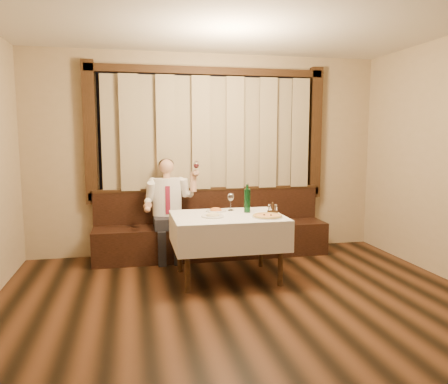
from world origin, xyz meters
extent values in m
cube|color=black|center=(0.00, 0.00, -0.01)|extent=(5.00, 6.00, 0.01)
cube|color=tan|center=(0.00, 3.00, 1.40)|extent=(5.00, 0.01, 2.80)
cube|color=black|center=(0.00, 2.98, 1.70)|extent=(3.00, 0.02, 1.60)
cube|color=orange|center=(-0.70, 2.97, 1.40)|extent=(0.50, 0.01, 0.40)
cube|color=black|center=(0.00, 2.94, 0.85)|extent=(3.30, 0.12, 0.10)
cube|color=black|center=(0.00, 2.94, 2.55)|extent=(3.30, 0.12, 0.10)
cube|color=black|center=(-1.60, 2.94, 1.70)|extent=(0.16, 0.12, 1.90)
cube|color=black|center=(1.60, 2.94, 1.70)|extent=(0.16, 0.12, 1.90)
cube|color=#837854|center=(0.00, 2.88, 1.70)|extent=(2.90, 0.08, 1.55)
cube|color=black|center=(0.00, 2.68, 0.23)|extent=(3.20, 0.60, 0.45)
cube|color=black|center=(0.00, 2.92, 0.68)|extent=(3.20, 0.12, 0.45)
cube|color=black|center=(0.00, 2.92, 0.92)|extent=(3.20, 0.14, 0.04)
cylinder|color=black|center=(-0.52, 1.33, 0.35)|extent=(0.06, 0.06, 0.71)
cylinder|color=black|center=(0.52, 1.33, 0.35)|extent=(0.06, 0.06, 0.71)
cylinder|color=black|center=(-0.52, 2.07, 0.35)|extent=(0.06, 0.06, 0.71)
cylinder|color=black|center=(0.52, 2.07, 0.35)|extent=(0.06, 0.06, 0.71)
cube|color=black|center=(0.00, 1.70, 0.73)|extent=(1.20, 0.90, 0.04)
cube|color=silver|center=(0.00, 1.70, 0.75)|extent=(1.26, 0.96, 0.01)
cube|color=silver|center=(0.00, 1.22, 0.58)|extent=(1.26, 0.01, 0.35)
cube|color=silver|center=(0.00, 2.18, 0.58)|extent=(1.26, 0.01, 0.35)
cube|color=silver|center=(-0.63, 1.70, 0.58)|extent=(0.01, 0.96, 0.35)
cube|color=silver|center=(0.63, 1.70, 0.58)|extent=(0.01, 0.96, 0.35)
cylinder|color=white|center=(0.41, 1.47, 0.76)|extent=(0.34, 0.34, 0.01)
cylinder|color=#D35D1F|center=(0.41, 1.47, 0.77)|extent=(0.31, 0.31, 0.01)
torus|color=tan|center=(0.41, 1.47, 0.78)|extent=(0.33, 0.33, 0.02)
sphere|color=black|center=(0.38, 1.49, 0.78)|extent=(0.02, 0.02, 0.02)
sphere|color=black|center=(0.45, 1.46, 0.78)|extent=(0.02, 0.02, 0.02)
cylinder|color=white|center=(-0.09, 1.97, 0.76)|extent=(0.24, 0.24, 0.01)
ellipsoid|color=#C4511F|center=(-0.09, 1.97, 0.80)|extent=(0.15, 0.15, 0.07)
cylinder|color=white|center=(-0.19, 1.63, 0.76)|extent=(0.26, 0.26, 0.02)
ellipsoid|color=beige|center=(-0.19, 1.63, 0.81)|extent=(0.16, 0.16, 0.07)
cylinder|color=#0E441D|center=(0.27, 1.82, 0.90)|extent=(0.08, 0.08, 0.28)
cylinder|color=#0E441D|center=(0.27, 1.82, 1.06)|extent=(0.03, 0.03, 0.07)
cylinder|color=silver|center=(0.27, 1.82, 1.10)|extent=(0.03, 0.03, 0.01)
cylinder|color=white|center=(0.11, 2.00, 0.76)|extent=(0.07, 0.07, 0.01)
cylinder|color=white|center=(0.11, 2.00, 0.82)|extent=(0.01, 0.01, 0.11)
ellipsoid|color=white|center=(0.11, 2.00, 0.92)|extent=(0.08, 0.08, 0.10)
cube|color=black|center=(0.53, 1.66, 0.78)|extent=(0.13, 0.09, 0.04)
cube|color=black|center=(0.53, 1.66, 0.84)|extent=(0.03, 0.06, 0.09)
cylinder|color=white|center=(0.50, 1.67, 0.82)|extent=(0.03, 0.03, 0.07)
cylinder|color=silver|center=(0.50, 1.67, 0.86)|extent=(0.03, 0.03, 0.01)
cylinder|color=white|center=(0.56, 1.65, 0.82)|extent=(0.03, 0.03, 0.07)
cylinder|color=silver|center=(0.56, 1.65, 0.86)|extent=(0.03, 0.03, 0.01)
cube|color=black|center=(-0.61, 2.57, 0.52)|extent=(0.37, 0.42, 0.15)
cube|color=black|center=(-0.72, 2.36, 0.23)|extent=(0.10, 0.11, 0.45)
cube|color=black|center=(-0.51, 2.36, 0.23)|extent=(0.10, 0.11, 0.45)
ellipsoid|color=white|center=(-0.61, 2.71, 0.85)|extent=(0.39, 0.24, 0.50)
cube|color=maroon|center=(-0.61, 2.58, 0.82)|extent=(0.06, 0.01, 0.37)
cylinder|color=tan|center=(-0.61, 2.71, 1.14)|extent=(0.09, 0.09, 0.07)
sphere|color=tan|center=(-0.61, 2.71, 1.26)|extent=(0.20, 0.20, 0.20)
ellipsoid|color=black|center=(-0.61, 2.74, 1.29)|extent=(0.20, 0.20, 0.15)
sphere|color=white|center=(-0.80, 2.71, 1.05)|extent=(0.12, 0.12, 0.12)
sphere|color=white|center=(-0.43, 2.71, 1.05)|extent=(0.12, 0.12, 0.12)
sphere|color=tan|center=(-0.89, 2.33, 0.75)|extent=(0.08, 0.08, 0.08)
sphere|color=tan|center=(-0.24, 2.55, 1.18)|extent=(0.09, 0.09, 0.09)
cylinder|color=white|center=(-0.24, 2.52, 1.21)|extent=(0.01, 0.01, 0.10)
ellipsoid|color=white|center=(-0.24, 2.52, 1.29)|extent=(0.08, 0.08, 0.10)
ellipsoid|color=#4C070F|center=(-0.24, 2.52, 1.27)|extent=(0.06, 0.06, 0.06)
camera|label=1|loc=(-1.08, -3.14, 1.67)|focal=35.00mm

